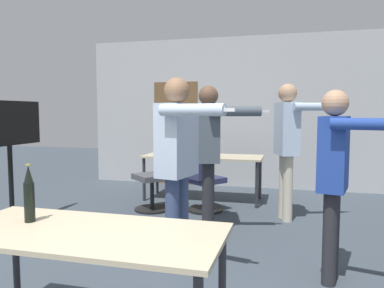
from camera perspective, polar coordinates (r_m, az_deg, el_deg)
The scene contains 12 objects.
back_wall at distance 7.32m, azimuth 5.67°, elevation 4.69°, with size 5.69×0.12×2.88m.
conference_table_near at distance 2.42m, azimuth -15.89°, elevation -14.18°, with size 1.68×0.76×0.74m.
conference_table_far at distance 6.15m, azimuth 1.64°, elevation -2.39°, with size 1.95×0.74×0.74m.
tv_screen at distance 5.26m, azimuth -26.05°, elevation -0.52°, with size 0.44×1.13×1.59m.
person_left_plaid at distance 5.14m, azimuth 14.39°, elevation 0.97°, with size 0.92×0.59×1.82m.
person_right_polo at distance 3.47m, azimuth -2.10°, elevation -1.38°, with size 0.77×0.74×1.77m.
person_far_watching at distance 4.52m, azimuth 2.68°, elevation -0.09°, with size 0.91×0.69×1.77m.
person_center_tall at distance 3.35m, azimuth 20.96°, elevation -3.20°, with size 0.71×0.67×1.63m.
office_chair_side_rolled at distance 5.60m, azimuth -5.43°, elevation -5.34°, with size 0.68×0.69×0.96m.
office_chair_far_right at distance 5.47m, azimuth 1.40°, elevation -5.87°, with size 0.67×0.69×0.92m.
beer_bottle at distance 2.66m, azimuth -23.57°, elevation -7.10°, with size 0.07×0.07×0.38m.
drink_cup at distance 6.09m, azimuth -1.68°, elevation -1.26°, with size 0.08×0.08×0.12m.
Camera 1 is at (1.15, -1.50, 1.45)m, focal length 35.00 mm.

